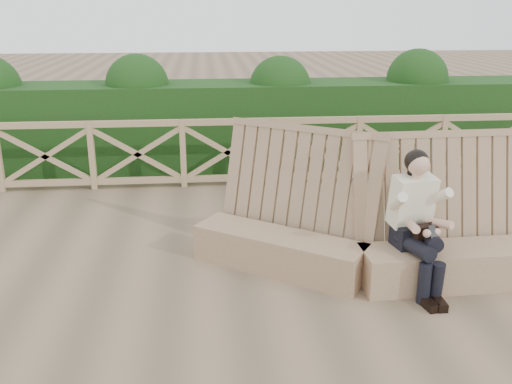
{
  "coord_description": "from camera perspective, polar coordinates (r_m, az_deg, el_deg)",
  "views": [
    {
      "loc": [
        -0.35,
        -5.41,
        2.84
      ],
      "look_at": [
        0.18,
        0.4,
        0.9
      ],
      "focal_mm": 40.0,
      "sensor_mm": 36.0,
      "label": 1
    }
  ],
  "objects": [
    {
      "name": "ground",
      "position": [
        6.12,
        -1.35,
        -9.26
      ],
      "size": [
        60.0,
        60.0,
        0.0
      ],
      "primitive_type": "plane",
      "color": "brown",
      "rests_on": "ground"
    },
    {
      "name": "bench",
      "position": [
        6.33,
        10.77,
        -4.75
      ],
      "size": [
        3.68,
        1.76,
        1.55
      ],
      "rotation": [
        0.0,
        0.0,
        -0.33
      ],
      "color": "#7F6648",
      "rests_on": "ground"
    },
    {
      "name": "woman",
      "position": [
        6.05,
        15.82,
        -2.49
      ],
      "size": [
        0.49,
        0.94,
        1.45
      ],
      "rotation": [
        0.0,
        0.0,
        0.2
      ],
      "color": "black",
      "rests_on": "ground"
    },
    {
      "name": "guardrail",
      "position": [
        9.2,
        -2.87,
        4.0
      ],
      "size": [
        10.1,
        0.09,
        1.1
      ],
      "color": "#8D7452",
      "rests_on": "ground"
    },
    {
      "name": "hedge",
      "position": [
        10.33,
        -3.18,
        6.7
      ],
      "size": [
        12.0,
        1.2,
        1.5
      ],
      "primitive_type": "cube",
      "color": "black",
      "rests_on": "ground"
    }
  ]
}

